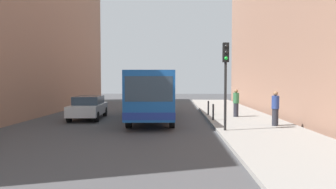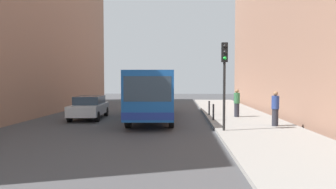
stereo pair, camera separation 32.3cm
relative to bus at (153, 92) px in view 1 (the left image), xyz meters
The scene contains 10 objects.
ground_plane 3.12m from the bus, 84.07° to the right, with size 80.00×80.00×0.00m, color #424244.
sidewalk 6.45m from the bus, 24.53° to the right, with size 4.40×40.00×0.15m, color gray.
building_right 12.65m from the bus, ahead, with size 7.00×32.00×12.29m, color #936B56.
bus is the anchor object (origin of this frame).
car_beside_bus 4.29m from the bus, behind, with size 2.10×4.51×1.48m.
traffic_light 6.88m from the bus, 55.62° to the right, with size 0.28×0.33×4.10m.
bollard_near 4.28m from the bus, 25.95° to the right, with size 0.11×0.11×0.95m, color black.
bollard_mid 3.98m from the bus, 13.79° to the left, with size 0.11×0.11×0.95m, color black.
pedestrian_near_signal 7.81m from the bus, 31.20° to the right, with size 0.38×0.38×1.80m.
pedestrian_mid_sidewalk 5.44m from the bus, ahead, with size 0.38×0.38×1.79m.
Camera 1 is at (1.23, -17.27, 2.49)m, focal length 32.53 mm.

